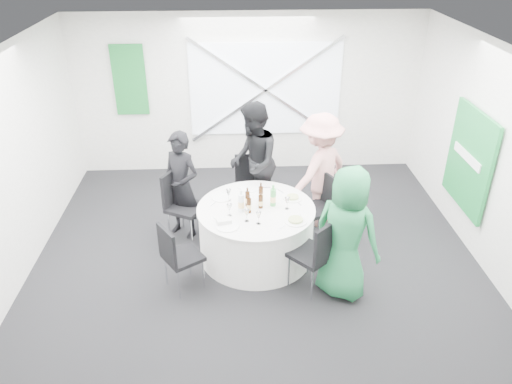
{
  "coord_description": "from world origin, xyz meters",
  "views": [
    {
      "loc": [
        -0.28,
        -5.42,
        4.1
      ],
      "look_at": [
        0.0,
        0.2,
        1.0
      ],
      "focal_mm": 35.0,
      "sensor_mm": 36.0,
      "label": 1
    }
  ],
  "objects_px": {
    "green_water_bottle": "(273,198)",
    "person_man_back": "(253,163)",
    "person_woman_green": "(346,234)",
    "clear_water_bottle": "(241,203)",
    "chair_front_right": "(317,251)",
    "chair_back_left": "(180,200)",
    "chair_back": "(248,180)",
    "chair_back_right": "(322,202)",
    "banquet_table": "(256,232)",
    "person_man_back_left": "(181,185)",
    "chair_front_left": "(177,253)",
    "person_woman_pink": "(319,170)"
  },
  "relations": [
    {
      "from": "green_water_bottle",
      "to": "person_man_back",
      "type": "bearing_deg",
      "value": 102.07
    },
    {
      "from": "person_woman_green",
      "to": "clear_water_bottle",
      "type": "xyz_separation_m",
      "value": [
        -1.22,
        0.74,
        0.03
      ]
    },
    {
      "from": "chair_front_right",
      "to": "chair_back_left",
      "type": "bearing_deg",
      "value": -79.26
    },
    {
      "from": "chair_front_right",
      "to": "green_water_bottle",
      "type": "relative_size",
      "value": 3.37
    },
    {
      "from": "chair_back",
      "to": "chair_back_right",
      "type": "distance_m",
      "value": 1.27
    },
    {
      "from": "chair_back_right",
      "to": "chair_front_right",
      "type": "xyz_separation_m",
      "value": [
        -0.27,
        -1.25,
        0.05
      ]
    },
    {
      "from": "chair_front_right",
      "to": "person_woman_green",
      "type": "height_order",
      "value": "person_woman_green"
    },
    {
      "from": "banquet_table",
      "to": "person_man_back_left",
      "type": "bearing_deg",
      "value": 148.77
    },
    {
      "from": "banquet_table",
      "to": "person_man_back_left",
      "type": "xyz_separation_m",
      "value": [
        -1.02,
        0.62,
        0.41
      ]
    },
    {
      "from": "chair_back",
      "to": "chair_front_right",
      "type": "height_order",
      "value": "chair_front_right"
    },
    {
      "from": "person_man_back_left",
      "to": "chair_front_left",
      "type": "bearing_deg",
      "value": -57.54
    },
    {
      "from": "chair_back_right",
      "to": "chair_front_right",
      "type": "distance_m",
      "value": 1.28
    },
    {
      "from": "chair_back_right",
      "to": "chair_front_right",
      "type": "height_order",
      "value": "chair_front_right"
    },
    {
      "from": "chair_front_right",
      "to": "clear_water_bottle",
      "type": "bearing_deg",
      "value": -80.51
    },
    {
      "from": "banquet_table",
      "to": "chair_front_right",
      "type": "bearing_deg",
      "value": -47.6
    },
    {
      "from": "chair_front_left",
      "to": "chair_back",
      "type": "bearing_deg",
      "value": -59.94
    },
    {
      "from": "chair_back_right",
      "to": "chair_front_left",
      "type": "distance_m",
      "value": 2.27
    },
    {
      "from": "chair_front_left",
      "to": "person_woman_pink",
      "type": "height_order",
      "value": "person_woman_pink"
    },
    {
      "from": "person_man_back_left",
      "to": "person_man_back",
      "type": "distance_m",
      "value": 1.13
    },
    {
      "from": "chair_front_right",
      "to": "clear_water_bottle",
      "type": "height_order",
      "value": "clear_water_bottle"
    },
    {
      "from": "person_woman_pink",
      "to": "clear_water_bottle",
      "type": "distance_m",
      "value": 1.48
    },
    {
      "from": "banquet_table",
      "to": "person_woman_pink",
      "type": "distance_m",
      "value": 1.38
    },
    {
      "from": "chair_front_right",
      "to": "chair_front_left",
      "type": "height_order",
      "value": "chair_front_right"
    },
    {
      "from": "chair_back",
      "to": "person_man_back",
      "type": "relative_size",
      "value": 0.51
    },
    {
      "from": "banquet_table",
      "to": "green_water_bottle",
      "type": "height_order",
      "value": "green_water_bottle"
    },
    {
      "from": "chair_back",
      "to": "chair_front_left",
      "type": "height_order",
      "value": "chair_front_left"
    },
    {
      "from": "person_man_back",
      "to": "green_water_bottle",
      "type": "distance_m",
      "value": 1.03
    },
    {
      "from": "banquet_table",
      "to": "chair_back_left",
      "type": "xyz_separation_m",
      "value": [
        -1.06,
        0.55,
        0.22
      ]
    },
    {
      "from": "person_man_back",
      "to": "chair_back",
      "type": "bearing_deg",
      "value": -156.69
    },
    {
      "from": "person_woman_green",
      "to": "banquet_table",
      "type": "bearing_deg",
      "value": 0.0
    },
    {
      "from": "banquet_table",
      "to": "chair_back_right",
      "type": "distance_m",
      "value": 1.1
    },
    {
      "from": "chair_front_left",
      "to": "person_man_back",
      "type": "relative_size",
      "value": 0.51
    },
    {
      "from": "person_woman_pink",
      "to": "person_woman_green",
      "type": "bearing_deg",
      "value": 50.61
    },
    {
      "from": "chair_back_left",
      "to": "person_woman_pink",
      "type": "relative_size",
      "value": 0.59
    },
    {
      "from": "chair_back_left",
      "to": "person_woman_pink",
      "type": "xyz_separation_m",
      "value": [
        2.03,
        0.3,
        0.27
      ]
    },
    {
      "from": "person_woman_pink",
      "to": "person_woman_green",
      "type": "distance_m",
      "value": 1.65
    },
    {
      "from": "banquet_table",
      "to": "clear_water_bottle",
      "type": "height_order",
      "value": "clear_water_bottle"
    },
    {
      "from": "chair_front_right",
      "to": "person_woman_green",
      "type": "bearing_deg",
      "value": 131.47
    },
    {
      "from": "chair_back_left",
      "to": "chair_front_right",
      "type": "relative_size",
      "value": 1.0
    },
    {
      "from": "chair_front_left",
      "to": "person_woman_green",
      "type": "xyz_separation_m",
      "value": [
        2.02,
        -0.14,
        0.31
      ]
    },
    {
      "from": "chair_back",
      "to": "green_water_bottle",
      "type": "bearing_deg",
      "value": -78.99
    },
    {
      "from": "chair_back_left",
      "to": "chair_front_left",
      "type": "height_order",
      "value": "chair_back_left"
    },
    {
      "from": "person_man_back",
      "to": "person_woman_pink",
      "type": "xyz_separation_m",
      "value": [
        0.96,
        -0.21,
        -0.05
      ]
    },
    {
      "from": "chair_front_right",
      "to": "person_woman_pink",
      "type": "relative_size",
      "value": 0.58
    },
    {
      "from": "banquet_table",
      "to": "person_woman_green",
      "type": "bearing_deg",
      "value": -38.12
    },
    {
      "from": "chair_back_right",
      "to": "banquet_table",
      "type": "bearing_deg",
      "value": -90.0
    },
    {
      "from": "chair_front_left",
      "to": "person_man_back",
      "type": "height_order",
      "value": "person_man_back"
    },
    {
      "from": "banquet_table",
      "to": "chair_back_right",
      "type": "relative_size",
      "value": 1.67
    },
    {
      "from": "banquet_table",
      "to": "green_water_bottle",
      "type": "bearing_deg",
      "value": 14.11
    },
    {
      "from": "chair_back",
      "to": "chair_back_right",
      "type": "xyz_separation_m",
      "value": [
        1.03,
        -0.75,
        0.01
      ]
    }
  ]
}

